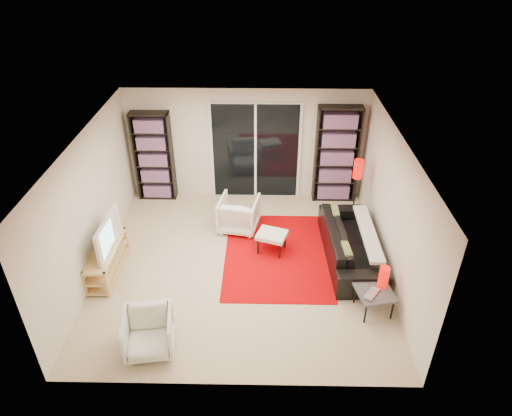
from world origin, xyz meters
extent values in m
plane|color=#C5B793|center=(0.00, 0.00, 0.00)|extent=(5.00, 5.00, 0.00)
cube|color=beige|center=(0.00, 2.50, 1.20)|extent=(5.00, 0.02, 2.40)
cube|color=beige|center=(0.00, -2.50, 1.20)|extent=(5.00, 0.02, 2.40)
cube|color=beige|center=(-2.50, 0.00, 1.20)|extent=(0.02, 5.00, 2.40)
cube|color=beige|center=(2.50, 0.00, 1.20)|extent=(0.02, 5.00, 2.40)
cube|color=white|center=(0.00, 0.00, 2.40)|extent=(5.00, 5.00, 0.02)
cube|color=white|center=(0.20, 2.47, 1.05)|extent=(1.92, 0.06, 2.16)
cube|color=black|center=(0.20, 2.44, 1.05)|extent=(1.80, 0.02, 2.10)
cube|color=white|center=(0.20, 2.42, 1.05)|extent=(0.05, 0.02, 2.10)
cube|color=black|center=(-1.95, 2.34, 0.97)|extent=(0.80, 0.30, 1.95)
cube|color=#AF2170|center=(-1.95, 2.32, 0.97)|extent=(0.70, 0.22, 1.85)
cube|color=black|center=(1.90, 2.34, 1.05)|extent=(0.90, 0.30, 2.10)
cube|color=#AF2170|center=(1.90, 2.32, 1.05)|extent=(0.80, 0.22, 2.00)
cube|color=#DFB76E|center=(-2.31, -0.25, 0.48)|extent=(0.42, 1.32, 0.04)
cube|color=#DFB76E|center=(-2.31, -0.25, 0.25)|extent=(0.42, 1.32, 0.03)
cube|color=#DFB76E|center=(-2.31, -0.25, 0.06)|extent=(0.42, 1.32, 0.04)
cube|color=#DFB76E|center=(-2.49, -0.87, 0.25)|extent=(0.05, 0.05, 0.50)
cube|color=#DFB76E|center=(-2.49, 0.37, 0.25)|extent=(0.05, 0.05, 0.50)
cube|color=#DFB76E|center=(-2.13, -0.87, 0.25)|extent=(0.05, 0.05, 0.50)
cube|color=#DFB76E|center=(-2.13, 0.37, 0.25)|extent=(0.05, 0.05, 0.50)
imported|color=black|center=(-2.29, -0.25, 0.80)|extent=(0.18, 1.03, 0.59)
cube|color=#B00003|center=(0.64, 0.29, 0.01)|extent=(1.91, 2.58, 0.01)
imported|color=black|center=(1.95, 0.22, 0.33)|extent=(0.95, 2.26, 0.65)
imported|color=silver|center=(-0.10, 1.13, 0.34)|extent=(0.86, 0.87, 0.68)
imported|color=silver|center=(-1.22, -1.91, 0.32)|extent=(0.77, 0.78, 0.63)
cube|color=silver|center=(0.54, 0.40, 0.36)|extent=(0.62, 0.57, 0.08)
cylinder|color=black|center=(0.29, 0.30, 0.16)|extent=(0.04, 0.04, 0.32)
cylinder|color=black|center=(0.40, 0.62, 0.16)|extent=(0.04, 0.04, 0.32)
cylinder|color=black|center=(0.68, 0.17, 0.16)|extent=(0.04, 0.04, 0.32)
cylinder|color=black|center=(0.79, 0.49, 0.16)|extent=(0.04, 0.04, 0.32)
cube|color=#434247|center=(2.10, -1.11, 0.38)|extent=(0.64, 0.64, 0.04)
cylinder|color=black|center=(1.93, -1.36, 0.19)|extent=(0.03, 0.03, 0.38)
cylinder|color=black|center=(1.84, -0.94, 0.19)|extent=(0.03, 0.03, 0.38)
cylinder|color=black|center=(2.36, -1.27, 0.19)|extent=(0.03, 0.03, 0.38)
cylinder|color=black|center=(2.27, -0.85, 0.19)|extent=(0.03, 0.03, 0.38)
imported|color=silver|center=(2.07, -1.20, 0.41)|extent=(0.36, 0.39, 0.03)
cylinder|color=red|center=(2.23, -0.98, 0.58)|extent=(0.16, 0.16, 0.36)
cylinder|color=black|center=(2.18, 1.41, 0.01)|extent=(0.21, 0.21, 0.03)
cylinder|color=black|center=(2.18, 1.41, 0.52)|extent=(0.03, 0.03, 1.04)
cylinder|color=red|center=(2.18, 1.41, 1.20)|extent=(0.19, 0.19, 0.38)
camera|label=1|loc=(0.37, -6.35, 5.20)|focal=32.00mm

